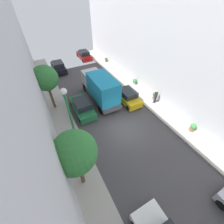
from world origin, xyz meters
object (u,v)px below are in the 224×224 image
(parked_car_left_3, at_px, (59,67))
(parked_car_right_2, at_px, (84,55))
(potted_plant_0, at_px, (134,81))
(pedestrian, at_px, (156,96))
(parked_car_right_1, at_px, (127,96))
(street_tree_0, at_px, (74,153))
(lamp_post, at_px, (69,112))
(delivery_truck, at_px, (100,88))
(parked_car_left_2, at_px, (82,107))
(potted_plant_1, at_px, (193,127))
(street_tree_2, at_px, (45,78))
(potted_plant_5, at_px, (106,59))
(potted_plant_3, at_px, (155,95))

(parked_car_left_3, relative_size, parked_car_right_2, 1.00)
(potted_plant_0, bearing_deg, pedestrian, -93.66)
(parked_car_right_1, distance_m, street_tree_0, 10.81)
(lamp_post, bearing_deg, delivery_truck, 47.17)
(parked_car_left_2, bearing_deg, parked_car_right_2, 69.23)
(parked_car_left_2, height_order, delivery_truck, delivery_truck)
(delivery_truck, distance_m, pedestrian, 6.50)
(parked_car_right_1, bearing_deg, delivery_truck, 148.20)
(parked_car_right_2, bearing_deg, pedestrian, -81.22)
(parked_car_right_1, distance_m, pedestrian, 3.31)
(parked_car_left_3, relative_size, potted_plant_1, 4.96)
(parked_car_right_1, xyz_separation_m, parked_car_right_2, (0.00, 14.85, 0.00))
(potted_plant_0, height_order, lamp_post, lamp_post)
(pedestrian, height_order, street_tree_0, street_tree_0)
(pedestrian, height_order, potted_plant_1, pedestrian)
(parked_car_right_2, relative_size, street_tree_2, 0.85)
(parked_car_left_2, bearing_deg, potted_plant_0, 13.17)
(potted_plant_1, distance_m, potted_plant_5, 18.54)
(parked_car_left_3, relative_size, potted_plant_3, 4.81)
(street_tree_2, bearing_deg, parked_car_right_2, 56.43)
(parked_car_left_3, xyz_separation_m, potted_plant_0, (8.30, -9.45, -0.09))
(pedestrian, xyz_separation_m, potted_plant_0, (0.29, 4.57, -0.44))
(parked_car_left_2, xyz_separation_m, delivery_truck, (2.70, 1.06, 1.07))
(potted_plant_3, bearing_deg, delivery_truck, 152.21)
(parked_car_left_3, distance_m, street_tree_0, 19.07)
(parked_car_right_1, bearing_deg, potted_plant_0, 41.46)
(parked_car_right_2, distance_m, lamp_post, 19.81)
(parked_car_right_2, bearing_deg, lamp_post, -111.92)
(parked_car_left_3, relative_size, street_tree_0, 0.84)
(potted_plant_0, bearing_deg, potted_plant_5, 89.93)
(parked_car_left_3, xyz_separation_m, potted_plant_5, (8.31, -0.55, -0.15))
(parked_car_left_2, height_order, parked_car_right_2, same)
(street_tree_0, xyz_separation_m, potted_plant_1, (10.82, -0.46, -3.26))
(delivery_truck, bearing_deg, parked_car_left_2, -158.65)
(delivery_truck, relative_size, pedestrian, 3.84)
(parked_car_right_1, relative_size, street_tree_0, 0.84)
(parked_car_left_2, distance_m, potted_plant_3, 8.72)
(parked_car_left_3, bearing_deg, delivery_truck, -75.36)
(potted_plant_1, height_order, lamp_post, lamp_post)
(parked_car_left_3, height_order, street_tree_2, street_tree_2)
(parked_car_right_2, bearing_deg, delivery_truck, -101.58)
(delivery_truck, relative_size, potted_plant_5, 8.66)
(potted_plant_1, bearing_deg, potted_plant_0, 89.79)
(street_tree_0, height_order, lamp_post, lamp_post)
(pedestrian, distance_m, potted_plant_5, 13.49)
(potted_plant_0, distance_m, lamp_post, 12.20)
(parked_car_left_2, bearing_deg, parked_car_right_1, -6.53)
(parked_car_left_2, relative_size, delivery_truck, 0.64)
(street_tree_2, relative_size, potted_plant_0, 5.77)
(pedestrian, relative_size, potted_plant_3, 1.97)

